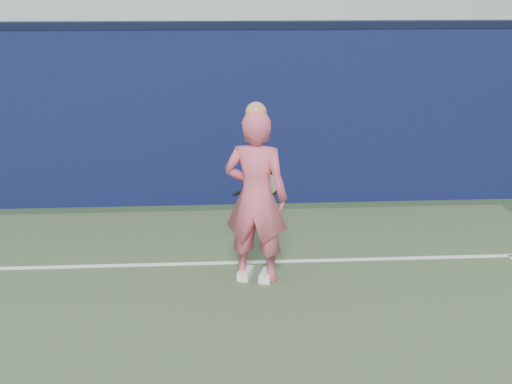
{
  "coord_description": "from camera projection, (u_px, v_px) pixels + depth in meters",
  "views": [
    {
      "loc": [
        1.26,
        -3.64,
        3.09
      ],
      "look_at": [
        1.75,
        3.54,
        0.99
      ],
      "focal_mm": 50.0,
      "sensor_mm": 36.0,
      "label": 1
    }
  ],
  "objects": [
    {
      "name": "racket",
      "position": [
        265.0,
        185.0,
        7.98
      ],
      "size": [
        0.56,
        0.15,
        0.3
      ],
      "rotation": [
        0.0,
        0.0,
        0.01
      ],
      "color": "black",
      "rests_on": "ground"
    },
    {
      "name": "wall_cap",
      "position": [
        115.0,
        25.0,
        9.79
      ],
      "size": [
        24.0,
        0.42,
        0.1
      ],
      "primitive_type": "cube",
      "color": "black",
      "rests_on": "backstop_wall"
    },
    {
      "name": "player",
      "position": [
        256.0,
        197.0,
        7.51
      ],
      "size": [
        0.78,
        0.63,
        1.95
      ],
      "rotation": [
        0.0,
        0.0,
        2.84
      ],
      "color": "#D8546B",
      "rests_on": "ground"
    },
    {
      "name": "backstop_wall",
      "position": [
        120.0,
        119.0,
        10.15
      ],
      "size": [
        24.0,
        0.4,
        2.5
      ],
      "primitive_type": "cube",
      "color": "#0C1337",
      "rests_on": "ground"
    }
  ]
}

